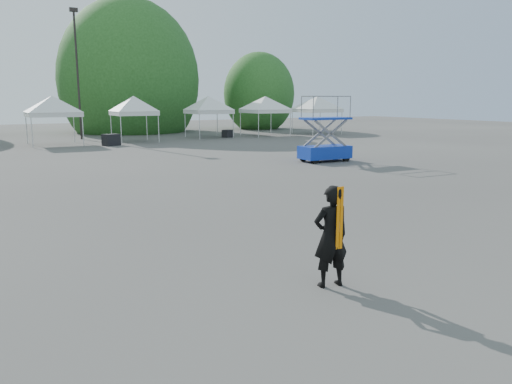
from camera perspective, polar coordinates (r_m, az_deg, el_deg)
ground at (r=10.32m, az=-1.10°, el=-6.99°), size 120.00×120.00×0.00m
light_pole_east at (r=41.41m, az=-19.76°, el=13.33°), size 0.60×0.25×9.80m
tree_mid_e at (r=49.59m, az=-14.27°, el=12.29°), size 5.12×5.12×7.79m
tree_far_e at (r=52.88m, az=0.35°, el=11.16°), size 3.84×3.84×5.84m
tent_e at (r=36.85m, az=-22.27°, el=9.74°), size 4.74×4.74×3.88m
tent_f at (r=37.71m, az=-13.85°, el=10.22°), size 4.12×4.12×3.88m
tent_g at (r=41.09m, az=-5.46°, el=10.48°), size 4.44×4.44×3.88m
tent_h at (r=43.05m, az=1.05°, el=10.53°), size 4.69×4.69×3.88m
tent_extra_8 at (r=45.48m, az=7.01°, el=10.46°), size 4.75×4.75×3.88m
man at (r=8.42m, az=8.55°, el=-5.03°), size 0.69×0.50×1.73m
scissor_lift at (r=25.35m, az=7.93°, el=7.17°), size 2.58×1.37×3.26m
crate_mid at (r=35.16m, az=-16.23°, el=5.74°), size 1.20×1.05×0.78m
crate_east at (r=41.04m, az=-3.26°, el=6.68°), size 0.98×0.88×0.62m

